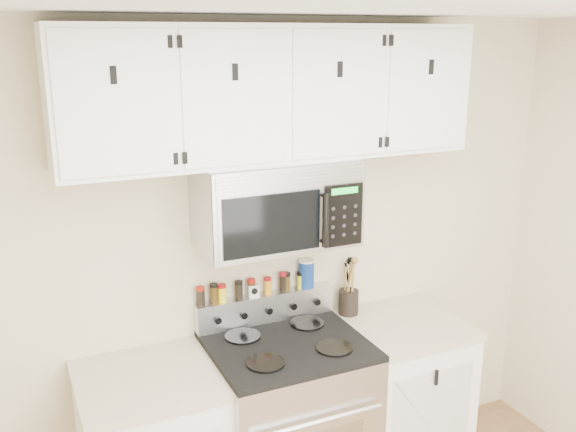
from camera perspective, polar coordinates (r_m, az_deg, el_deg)
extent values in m
cube|color=beige|center=(3.36, -2.29, -4.38)|extent=(3.50, 0.01, 2.50)
cube|color=#B7B7BA|center=(3.47, -0.03, -18.44)|extent=(0.76, 0.65, 0.92)
cube|color=black|center=(3.22, -0.03, -11.45)|extent=(0.76, 0.65, 0.03)
cube|color=#B7B7BA|center=(3.42, -2.03, -8.10)|extent=(0.76, 0.08, 0.15)
cylinder|color=black|center=(3.03, -2.00, -12.94)|extent=(0.18, 0.18, 0.01)
cylinder|color=black|center=(3.17, 4.15, -11.61)|extent=(0.18, 0.18, 0.01)
cylinder|color=black|center=(3.28, -4.05, -10.61)|extent=(0.18, 0.18, 0.01)
cylinder|color=black|center=(3.40, 1.71, -9.51)|extent=(0.18, 0.18, 0.01)
cube|color=tan|center=(3.08, -12.38, -14.03)|extent=(0.64, 0.62, 0.04)
cube|color=white|center=(3.79, 9.73, -15.80)|extent=(0.62, 0.60, 0.88)
cube|color=tan|center=(3.57, 10.08, -9.49)|extent=(0.64, 0.62, 0.04)
cube|color=#9E9EA3|center=(3.09, -1.07, 1.16)|extent=(0.76, 0.38, 0.42)
cube|color=#B7B7BA|center=(2.87, 0.47, 3.53)|extent=(0.73, 0.01, 0.08)
cube|color=black|center=(2.88, -1.40, -0.74)|extent=(0.47, 0.01, 0.28)
cube|color=black|center=(3.04, 4.94, 0.08)|extent=(0.20, 0.01, 0.30)
cylinder|color=black|center=(2.95, 3.35, -0.35)|extent=(0.03, 0.03, 0.26)
cube|color=white|center=(3.02, -1.31, 10.86)|extent=(2.00, 0.33, 0.62)
cube|color=white|center=(2.64, -15.11, 9.60)|extent=(0.46, 0.01, 0.57)
cube|color=black|center=(2.63, -15.26, 12.00)|extent=(0.02, 0.01, 0.07)
cube|color=white|center=(2.77, -4.73, 10.35)|extent=(0.46, 0.01, 0.57)
cube|color=black|center=(2.75, -4.72, 12.65)|extent=(0.03, 0.01, 0.07)
cube|color=white|center=(2.98, 4.52, 10.74)|extent=(0.46, 0.01, 0.57)
cube|color=black|center=(2.96, 4.64, 12.88)|extent=(0.03, 0.01, 0.07)
cube|color=white|center=(3.25, 12.41, 10.85)|extent=(0.46, 0.01, 0.57)
cube|color=black|center=(3.23, 12.62, 12.81)|extent=(0.02, 0.01, 0.07)
cylinder|color=black|center=(3.59, 5.40, -7.61)|extent=(0.11, 0.11, 0.14)
cylinder|color=olive|center=(3.55, 5.44, -6.06)|extent=(0.01, 0.01, 0.26)
cylinder|color=olive|center=(3.54, 5.78, -5.92)|extent=(0.01, 0.01, 0.27)
cylinder|color=olive|center=(3.55, 5.10, -6.19)|extent=(0.01, 0.01, 0.24)
cylinder|color=black|center=(3.57, 5.42, -6.00)|extent=(0.01, 0.01, 0.25)
cylinder|color=olive|center=(3.53, 5.46, -6.11)|extent=(0.01, 0.01, 0.27)
cube|color=silver|center=(3.35, -3.15, -6.62)|extent=(0.06, 0.05, 0.06)
cylinder|color=navy|center=(3.45, 1.64, -5.20)|extent=(0.08, 0.08, 0.14)
cylinder|color=white|center=(3.43, 1.65, -4.00)|extent=(0.08, 0.08, 0.01)
cylinder|color=black|center=(3.27, -7.77, -7.20)|extent=(0.04, 0.04, 0.08)
cylinder|color=#9A180B|center=(3.25, -7.80, -6.40)|extent=(0.05, 0.05, 0.02)
cylinder|color=#412E0F|center=(3.28, -6.60, -6.98)|extent=(0.04, 0.04, 0.09)
cylinder|color=black|center=(3.26, -6.63, -6.13)|extent=(0.04, 0.04, 0.02)
cylinder|color=yellow|center=(3.30, -5.89, -6.96)|extent=(0.04, 0.04, 0.08)
cylinder|color=#A00C0C|center=(3.28, -5.92, -6.20)|extent=(0.04, 0.04, 0.02)
cylinder|color=black|center=(3.33, -4.38, -6.69)|extent=(0.04, 0.04, 0.08)
cylinder|color=black|center=(3.31, -4.40, -5.91)|extent=(0.04, 0.04, 0.02)
cylinder|color=#40270F|center=(3.35, -3.28, -6.51)|extent=(0.04, 0.04, 0.08)
cylinder|color=#9D100C|center=(3.33, -3.29, -5.74)|extent=(0.04, 0.04, 0.02)
cylinder|color=orange|center=(3.38, -1.81, -6.32)|extent=(0.04, 0.04, 0.08)
cylinder|color=#9B0B10|center=(3.36, -1.82, -5.60)|extent=(0.04, 0.04, 0.02)
cylinder|color=black|center=(3.41, -0.43, -5.99)|extent=(0.04, 0.04, 0.09)
cylinder|color=#A10C19|center=(3.39, -0.43, -5.17)|extent=(0.04, 0.04, 0.02)
cylinder|color=#473311|center=(3.42, -0.13, -5.97)|extent=(0.04, 0.04, 0.08)
cylinder|color=black|center=(3.40, -0.13, -5.20)|extent=(0.04, 0.04, 0.02)
cylinder|color=gold|center=(3.45, 1.09, -5.84)|extent=(0.03, 0.03, 0.07)
cylinder|color=black|center=(3.44, 1.10, -5.16)|extent=(0.04, 0.04, 0.02)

